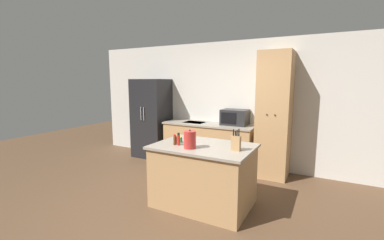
# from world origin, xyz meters

# --- Properties ---
(ground_plane) EXTENTS (14.00, 14.00, 0.00)m
(ground_plane) POSITION_xyz_m (0.00, 0.00, 0.00)
(ground_plane) COLOR brown
(wall_back) EXTENTS (7.20, 0.06, 2.60)m
(wall_back) POSITION_xyz_m (0.00, 2.33, 1.30)
(wall_back) COLOR beige
(wall_back) RESTS_ON ground_plane
(refrigerator) EXTENTS (0.79, 0.66, 1.83)m
(refrigerator) POSITION_xyz_m (-1.99, 1.98, 0.91)
(refrigerator) COLOR black
(refrigerator) RESTS_ON ground_plane
(back_counter) EXTENTS (1.95, 0.65, 0.90)m
(back_counter) POSITION_xyz_m (-0.50, 2.00, 0.45)
(back_counter) COLOR tan
(back_counter) RESTS_ON ground_plane
(pantry_cabinet) EXTENTS (0.57, 0.63, 2.32)m
(pantry_cabinet) POSITION_xyz_m (0.81, 2.00, 1.16)
(pantry_cabinet) COLOR tan
(pantry_cabinet) RESTS_ON ground_plane
(kitchen_island) EXTENTS (1.39, 0.96, 0.88)m
(kitchen_island) POSITION_xyz_m (0.17, 0.34, 0.44)
(kitchen_island) COLOR tan
(kitchen_island) RESTS_ON ground_plane
(microwave) EXTENTS (0.52, 0.40, 0.31)m
(microwave) POSITION_xyz_m (0.03, 2.08, 1.06)
(microwave) COLOR #232326
(microwave) RESTS_ON back_counter
(knife_block) EXTENTS (0.12, 0.07, 0.29)m
(knife_block) POSITION_xyz_m (0.66, 0.29, 0.99)
(knife_block) COLOR tan
(knife_block) RESTS_ON kitchen_island
(spice_bottle_tall_dark) EXTENTS (0.04, 0.04, 0.08)m
(spice_bottle_tall_dark) POSITION_xyz_m (-0.22, 0.36, 0.92)
(spice_bottle_tall_dark) COLOR #337033
(spice_bottle_tall_dark) RESTS_ON kitchen_island
(spice_bottle_short_red) EXTENTS (0.04, 0.04, 0.15)m
(spice_bottle_short_red) POSITION_xyz_m (-0.20, 0.16, 0.96)
(spice_bottle_short_red) COLOR #563319
(spice_bottle_short_red) RESTS_ON kitchen_island
(spice_bottle_amber_oil) EXTENTS (0.04, 0.04, 0.18)m
(spice_bottle_amber_oil) POSITION_xyz_m (-0.14, 0.18, 0.97)
(spice_bottle_amber_oil) COLOR #B2281E
(spice_bottle_amber_oil) RESTS_ON kitchen_island
(spice_bottle_green_herb) EXTENTS (0.05, 0.05, 0.13)m
(spice_bottle_green_herb) POSITION_xyz_m (-0.24, 0.24, 0.95)
(spice_bottle_green_herb) COLOR #B2281E
(spice_bottle_green_herb) RESTS_ON kitchen_island
(spice_bottle_pale_salt) EXTENTS (0.06, 0.06, 0.09)m
(spice_bottle_pale_salt) POSITION_xyz_m (-0.28, 0.31, 0.93)
(spice_bottle_pale_salt) COLOR gold
(spice_bottle_pale_salt) RESTS_ON kitchen_island
(spice_bottle_orange_cap) EXTENTS (0.04, 0.04, 0.10)m
(spice_bottle_orange_cap) POSITION_xyz_m (-0.11, 0.37, 0.93)
(spice_bottle_orange_cap) COLOR #563319
(spice_bottle_orange_cap) RESTS_ON kitchen_island
(kettle) EXTENTS (0.16, 0.16, 0.26)m
(kettle) POSITION_xyz_m (0.08, 0.11, 1.00)
(kettle) COLOR #B72D28
(kettle) RESTS_ON kitchen_island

